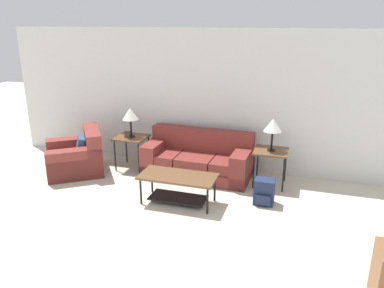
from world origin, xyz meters
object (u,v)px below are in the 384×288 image
at_px(coffee_table, 178,183).
at_px(table_lamp_right, 273,126).
at_px(table_lamp_left, 130,114).
at_px(backpack, 264,192).
at_px(armchair, 77,157).
at_px(couch, 198,160).
at_px(side_table_right, 271,154).
at_px(side_table_left, 132,140).

relative_size(coffee_table, table_lamp_right, 2.14).
xyz_separation_m(table_lamp_left, backpack, (2.62, -0.75, -0.87)).
xyz_separation_m(armchair, coffee_table, (2.23, -0.63, 0.05)).
distance_m(couch, side_table_right, 1.33).
bearing_deg(couch, side_table_left, -178.29).
relative_size(coffee_table, table_lamp_left, 2.14).
height_order(couch, side_table_left, couch).
height_order(side_table_left, table_lamp_left, table_lamp_left).
height_order(couch, table_lamp_left, table_lamp_left).
bearing_deg(table_lamp_right, coffee_table, -139.06).
xyz_separation_m(couch, table_lamp_right, (1.31, -0.04, 0.77)).
relative_size(armchair, side_table_right, 2.17).
relative_size(couch, armchair, 1.43).
distance_m(couch, armchair, 2.28).
height_order(coffee_table, backpack, coffee_table).
xyz_separation_m(couch, coffee_table, (0.02, -1.16, 0.04)).
bearing_deg(table_lamp_right, armchair, -172.16).
xyz_separation_m(couch, armchair, (-2.22, -0.52, -0.01)).
bearing_deg(backpack, side_table_right, 90.03).
relative_size(armchair, side_table_left, 2.17).
height_order(side_table_left, table_lamp_right, table_lamp_right).
height_order(side_table_left, backpack, side_table_left).
bearing_deg(coffee_table, armchair, 164.21).
bearing_deg(side_table_left, armchair, -151.87).
bearing_deg(armchair, table_lamp_right, 7.84).
distance_m(table_lamp_left, table_lamp_right, 2.62).
height_order(table_lamp_right, backpack, table_lamp_right).
height_order(armchair, coffee_table, armchair).
height_order(table_lamp_left, backpack, table_lamp_left).
height_order(armchair, table_lamp_right, table_lamp_right).
bearing_deg(table_lamp_right, backpack, -89.97).
bearing_deg(side_table_right, couch, 178.28).
bearing_deg(backpack, table_lamp_left, 163.97).
distance_m(coffee_table, table_lamp_left, 1.88).
distance_m(side_table_left, table_lamp_left, 0.50).
bearing_deg(couch, armchair, -166.70).
height_order(armchair, side_table_left, armchair).
xyz_separation_m(coffee_table, table_lamp_right, (1.29, 1.12, 0.73)).
xyz_separation_m(coffee_table, side_table_right, (1.29, 1.12, 0.23)).
distance_m(coffee_table, side_table_left, 1.75).
relative_size(side_table_left, table_lamp_left, 1.13).
bearing_deg(table_lamp_left, side_table_right, -0.00).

